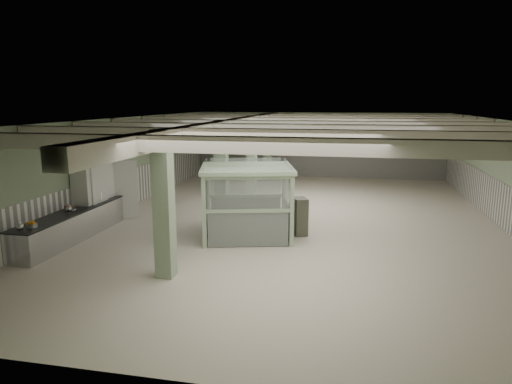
% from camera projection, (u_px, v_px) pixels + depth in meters
% --- Properties ---
extents(floor, '(20.00, 20.00, 0.00)m').
position_uv_depth(floor, '(296.00, 220.00, 16.50)').
color(floor, beige).
rests_on(floor, ground).
extents(ceiling, '(14.00, 20.00, 0.02)m').
position_uv_depth(ceiling, '(298.00, 120.00, 15.79)').
color(ceiling, silver).
rests_on(ceiling, wall_back).
extents(wall_back, '(14.00, 0.02, 3.60)m').
position_uv_depth(wall_back, '(317.00, 145.00, 25.75)').
color(wall_back, '#8CA181').
rests_on(wall_back, floor).
extents(wall_front, '(14.00, 0.02, 3.60)m').
position_uv_depth(wall_front, '(217.00, 274.00, 6.54)').
color(wall_front, '#8CA181').
rests_on(wall_front, floor).
extents(wall_left, '(0.02, 20.00, 3.60)m').
position_uv_depth(wall_left, '(116.00, 166.00, 17.53)').
color(wall_left, '#8CA181').
rests_on(wall_left, floor).
extents(wall_right, '(0.02, 20.00, 3.60)m').
position_uv_depth(wall_right, '(512.00, 178.00, 14.76)').
color(wall_right, '#8CA181').
rests_on(wall_right, floor).
extents(wainscot_left, '(0.05, 19.90, 1.50)m').
position_uv_depth(wainscot_left, '(118.00, 192.00, 17.73)').
color(wainscot_left, white).
rests_on(wainscot_left, floor).
extents(wainscot_right, '(0.05, 19.90, 1.50)m').
position_uv_depth(wainscot_right, '(508.00, 209.00, 14.97)').
color(wainscot_right, white).
rests_on(wainscot_right, floor).
extents(wainscot_back, '(13.90, 0.05, 1.50)m').
position_uv_depth(wainscot_back, '(317.00, 163.00, 25.93)').
color(wainscot_back, white).
rests_on(wainscot_back, floor).
extents(girder, '(0.45, 19.90, 0.40)m').
position_uv_depth(girder, '(228.00, 125.00, 16.33)').
color(girder, beige).
rests_on(girder, ceiling).
extents(beam_a, '(13.90, 0.35, 0.32)m').
position_uv_depth(beam_a, '(253.00, 145.00, 8.63)').
color(beam_a, beige).
rests_on(beam_a, ceiling).
extents(beam_b, '(13.90, 0.35, 0.32)m').
position_uv_depth(beam_b, '(274.00, 136.00, 11.03)').
color(beam_b, beige).
rests_on(beam_b, ceiling).
extents(beam_c, '(13.90, 0.35, 0.32)m').
position_uv_depth(beam_c, '(288.00, 129.00, 13.43)').
color(beam_c, beige).
rests_on(beam_c, ceiling).
extents(beam_d, '(13.90, 0.35, 0.32)m').
position_uv_depth(beam_d, '(298.00, 125.00, 15.83)').
color(beam_d, beige).
rests_on(beam_d, ceiling).
extents(beam_e, '(13.90, 0.35, 0.32)m').
position_uv_depth(beam_e, '(305.00, 122.00, 18.23)').
color(beam_e, beige).
rests_on(beam_e, ceiling).
extents(beam_f, '(13.90, 0.35, 0.32)m').
position_uv_depth(beam_f, '(310.00, 119.00, 20.63)').
color(beam_f, beige).
rests_on(beam_f, ceiling).
extents(beam_g, '(13.90, 0.35, 0.32)m').
position_uv_depth(beam_g, '(315.00, 117.00, 23.03)').
color(beam_g, beige).
rests_on(beam_g, ceiling).
extents(column_a, '(0.42, 0.42, 3.60)m').
position_uv_depth(column_a, '(164.00, 205.00, 10.88)').
color(column_a, '#8DA383').
rests_on(column_a, floor).
extents(column_b, '(0.42, 0.42, 3.60)m').
position_uv_depth(column_b, '(221.00, 173.00, 15.68)').
color(column_b, '#8DA383').
rests_on(column_b, floor).
extents(column_c, '(0.42, 0.42, 3.60)m').
position_uv_depth(column_c, '(252.00, 156.00, 20.48)').
color(column_c, '#8DA383').
rests_on(column_c, floor).
extents(column_d, '(0.42, 0.42, 3.60)m').
position_uv_depth(column_d, '(268.00, 147.00, 24.32)').
color(column_d, '#8DA383').
rests_on(column_d, floor).
extents(pendant_front, '(0.44, 0.44, 0.22)m').
position_uv_depth(pendant_front, '(295.00, 151.00, 11.00)').
color(pendant_front, '#304031').
rests_on(pendant_front, ceiling).
extents(pendant_mid, '(0.44, 0.44, 0.22)m').
position_uv_depth(pendant_mid, '(313.00, 135.00, 16.28)').
color(pendant_mid, '#304031').
rests_on(pendant_mid, ceiling).
extents(pendant_back, '(0.44, 0.44, 0.22)m').
position_uv_depth(pendant_back, '(322.00, 127.00, 21.08)').
color(pendant_back, '#304031').
rests_on(pendant_back, ceiling).
extents(prep_counter, '(0.87, 4.98, 0.91)m').
position_uv_depth(prep_counter, '(72.00, 225.00, 14.11)').
color(prep_counter, '#B3B3B8').
rests_on(prep_counter, floor).
extents(pitcher_near, '(0.26, 0.28, 0.28)m').
position_uv_depth(pitcher_near, '(20.00, 226.00, 11.88)').
color(pitcher_near, '#B3B3B8').
rests_on(pitcher_near, prep_counter).
extents(pitcher_far, '(0.22, 0.24, 0.24)m').
position_uv_depth(pitcher_far, '(69.00, 208.00, 13.91)').
color(pitcher_far, '#B3B3B8').
rests_on(pitcher_far, prep_counter).
extents(veg_colander, '(0.39, 0.39, 0.17)m').
position_uv_depth(veg_colander, '(71.00, 208.00, 14.10)').
color(veg_colander, '#444449').
rests_on(veg_colander, prep_counter).
extents(orange_bowl, '(0.29, 0.29, 0.10)m').
position_uv_depth(orange_bowl, '(32.00, 226.00, 12.21)').
color(orange_bowl, '#B2B2B7').
rests_on(orange_bowl, prep_counter).
extents(walkin_cooler, '(1.15, 2.42, 2.22)m').
position_uv_depth(walkin_cooler, '(101.00, 193.00, 15.82)').
color(walkin_cooler, white).
rests_on(walkin_cooler, floor).
extents(guard_booth, '(3.32, 3.02, 2.39)m').
position_uv_depth(guard_booth, '(247.00, 188.00, 14.21)').
color(guard_booth, '#9FBB95').
rests_on(guard_booth, floor).
extents(filing_cabinet, '(0.58, 0.67, 1.21)m').
position_uv_depth(filing_cabinet, '(300.00, 217.00, 14.61)').
color(filing_cabinet, '#4E5043').
rests_on(filing_cabinet, floor).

